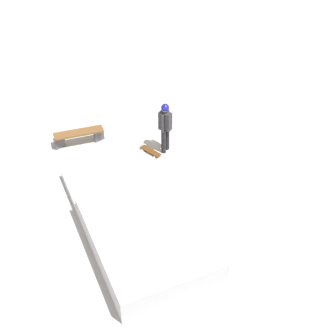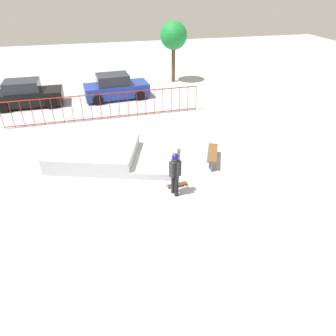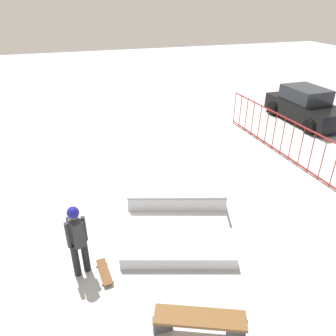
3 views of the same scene
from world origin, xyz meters
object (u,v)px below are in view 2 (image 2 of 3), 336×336
Objects in this scene: skate_ramp at (105,155)px; distant_tree at (174,36)px; skater at (175,171)px; skateboard at (177,185)px; parked_car_black at (27,95)px; parked_car_blue at (116,88)px; park_bench at (212,155)px.

skate_ramp is 12.71m from distant_tree.
skater is 1.05m from skateboard.
skateboard is 12.49m from parked_car_black.
skateboard is at bearing -88.03° from parked_car_blue.
skate_ramp is 1.43× the size of parked_car_black.
parked_car_black is at bearing 175.84° from parked_car_blue.
skater reaches higher than parked_car_black.
distant_tree reaches higher than park_bench.
park_bench is at bearing -75.52° from parked_car_blue.
park_bench is (2.15, 1.87, -0.65)m from skater.
parked_car_blue is at bearing -147.99° from distant_tree.
distant_tree reaches higher than parked_car_black.
park_bench is at bearing -47.09° from parked_car_black.
skate_ramp is 1.40× the size of parked_car_blue.
parked_car_black is at bearing 135.87° from skate_ramp.
skate_ramp is 3.63m from skateboard.
distant_tree is (5.81, 10.92, 2.94)m from skate_ramp.
skateboard is at bearing -143.64° from park_bench.
parked_car_blue is 0.99× the size of distant_tree.
parked_car_black is (-6.84, 10.42, 0.65)m from skateboard.
parked_car_black is at bearing -77.56° from skater.
park_bench is at bearing -148.94° from skateboard.
skate_ramp is 3.44× the size of skater.
skater is 11.07m from parked_car_blue.
skater is at bearing -138.96° from park_bench.
skateboard is 0.19× the size of distant_tree.
skateboard is 0.50× the size of park_bench.
skate_ramp is at bearing -70.20° from skater.
skate_ramp is at bearing -49.47° from skateboard.
skate_ramp is 3.64× the size of park_bench.
park_bench is 9.73m from parked_car_blue.
park_bench is at bearing -157.91° from skater.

